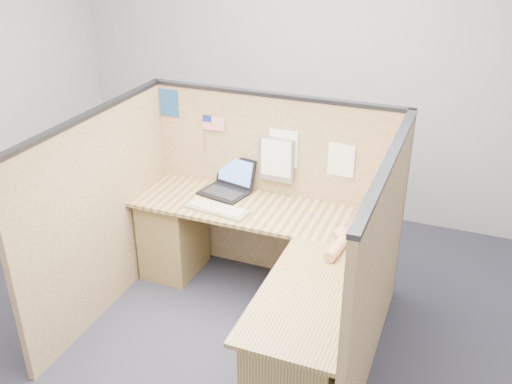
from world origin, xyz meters
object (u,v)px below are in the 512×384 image
at_px(laptop, 227,183).
at_px(mouse, 342,235).
at_px(keyboard, 217,209).
at_px(l_desk, 262,279).

relative_size(laptop, mouse, 3.75).
bearing_deg(mouse, keyboard, 177.55).
xyz_separation_m(l_desk, keyboard, (-0.45, 0.24, 0.35)).
height_order(laptop, mouse, laptop).
bearing_deg(l_desk, keyboard, 152.16).
xyz_separation_m(keyboard, mouse, (0.96, -0.04, 0.01)).
height_order(laptop, keyboard, laptop).
xyz_separation_m(l_desk, mouse, (0.50, 0.20, 0.36)).
bearing_deg(laptop, mouse, -7.63).
distance_m(keyboard, mouse, 0.96).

